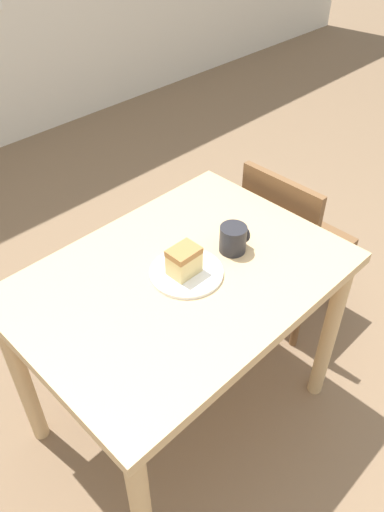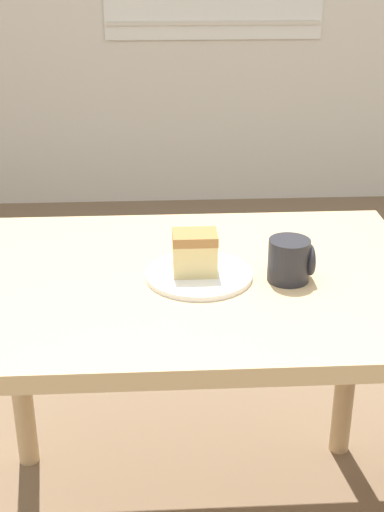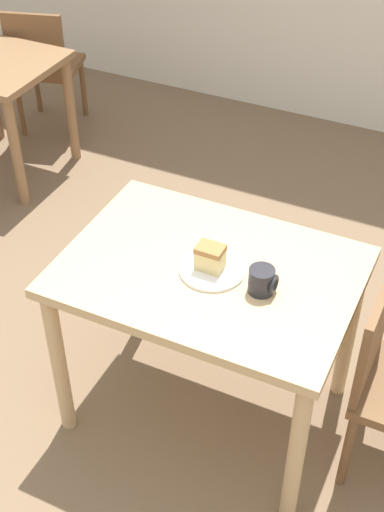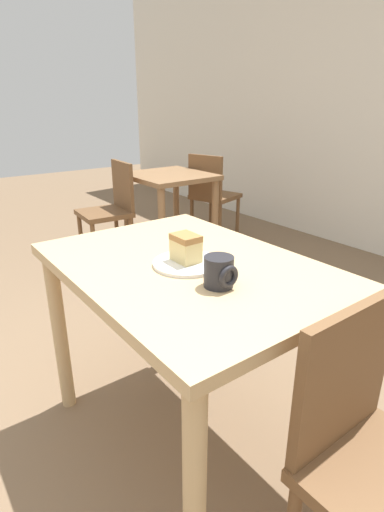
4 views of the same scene
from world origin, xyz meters
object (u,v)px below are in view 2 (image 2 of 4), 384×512
Objects in this scene: plate at (199,275)px; cake_slice at (195,253)px; coffee_mug at (291,260)px; dining_table_near at (192,321)px.

cake_slice is at bearing 172.69° from plate.
cake_slice reaches higher than plate.
coffee_mug is (0.20, -0.02, 0.04)m from plate.
dining_table_near is 0.12m from plate.
coffee_mug is at bearing -6.89° from plate.
dining_table_near is 0.27m from coffee_mug.
plate is 2.39× the size of coffee_mug.
coffee_mug reaches higher than plate.
dining_table_near is at bearing 145.19° from plate.
plate is at bearing -7.31° from cake_slice.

